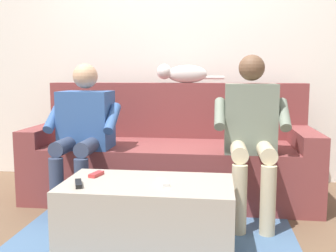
% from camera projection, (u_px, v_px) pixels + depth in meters
% --- Properties ---
extents(ground_plane, '(8.00, 8.00, 0.00)m').
position_uv_depth(ground_plane, '(158.00, 227.00, 2.61)').
color(ground_plane, brown).
extents(back_wall, '(5.11, 0.06, 2.41)m').
position_uv_depth(back_wall, '(179.00, 55.00, 3.76)').
color(back_wall, silver).
rests_on(back_wall, ground).
extents(couch, '(2.30, 0.87, 0.94)m').
position_uv_depth(couch, '(171.00, 157.00, 3.30)').
color(couch, brown).
rests_on(couch, ground).
extents(coffee_table, '(0.96, 0.52, 0.42)m').
position_uv_depth(coffee_table, '(148.00, 218.00, 2.21)').
color(coffee_table, '#A89E8E').
rests_on(coffee_table, ground).
extents(person_left_seated, '(0.52, 0.58, 1.16)m').
position_uv_depth(person_left_seated, '(251.00, 127.00, 2.74)').
color(person_left_seated, slate).
rests_on(person_left_seated, ground).
extents(person_right_seated, '(0.53, 0.58, 1.10)m').
position_uv_depth(person_right_seated, '(83.00, 126.00, 2.93)').
color(person_right_seated, '#335693').
rests_on(person_right_seated, ground).
extents(cat_on_backrest, '(0.60, 0.14, 0.17)m').
position_uv_depth(cat_on_backrest, '(181.00, 73.00, 3.49)').
color(cat_on_backrest, silver).
rests_on(cat_on_backrest, couch).
extents(remote_black, '(0.08, 0.14, 0.02)m').
position_uv_depth(remote_black, '(78.00, 184.00, 2.11)').
color(remote_black, black).
rests_on(remote_black, coffee_table).
extents(remote_red, '(0.07, 0.12, 0.02)m').
position_uv_depth(remote_red, '(96.00, 174.00, 2.31)').
color(remote_red, '#B73333').
rests_on(remote_red, coffee_table).
extents(remote_white, '(0.09, 0.13, 0.02)m').
position_uv_depth(remote_white, '(163.00, 182.00, 2.14)').
color(remote_white, white).
rests_on(remote_white, coffee_table).
extents(floor_rug, '(1.77, 1.44, 0.01)m').
position_uv_depth(floor_rug, '(151.00, 244.00, 2.35)').
color(floor_rug, '#426084').
rests_on(floor_rug, ground).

